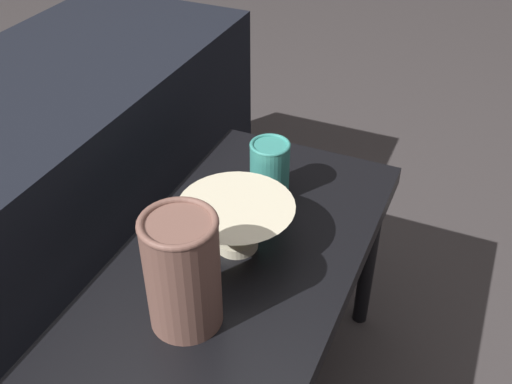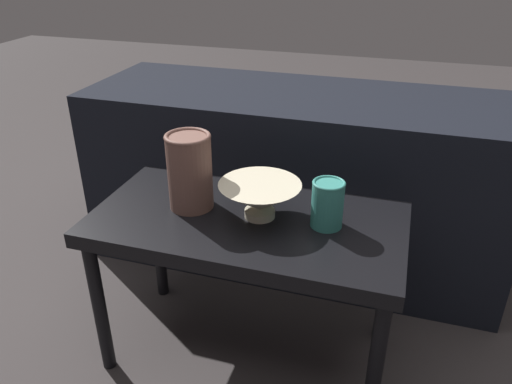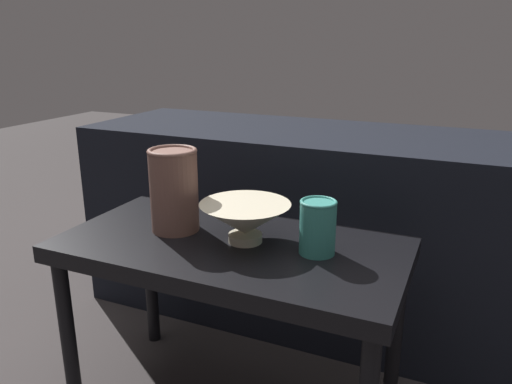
% 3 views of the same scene
% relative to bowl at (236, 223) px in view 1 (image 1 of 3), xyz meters
% --- Properties ---
extents(table, '(0.79, 0.41, 0.46)m').
position_rel_bowl_xyz_m(table, '(-0.03, -0.01, -0.11)').
color(table, black).
rests_on(table, ground_plane).
extents(couch_backdrop, '(1.43, 0.50, 0.62)m').
position_rel_bowl_xyz_m(couch_backdrop, '(-0.03, 0.53, -0.20)').
color(couch_backdrop, black).
rests_on(couch_backdrop, ground_plane).
extents(bowl, '(0.21, 0.21, 0.09)m').
position_rel_bowl_xyz_m(bowl, '(0.00, 0.00, 0.00)').
color(bowl, beige).
rests_on(bowl, table).
extents(vase_textured_left, '(0.12, 0.12, 0.20)m').
position_rel_bowl_xyz_m(vase_textured_left, '(-0.19, -0.00, 0.05)').
color(vase_textured_left, brown).
rests_on(vase_textured_left, table).
extents(vase_colorful_right, '(0.08, 0.08, 0.12)m').
position_rel_bowl_xyz_m(vase_colorful_right, '(0.17, 0.01, 0.01)').
color(vase_colorful_right, teal).
rests_on(vase_colorful_right, table).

